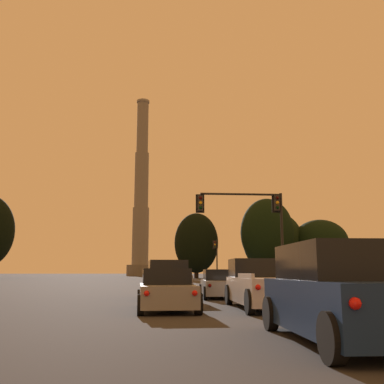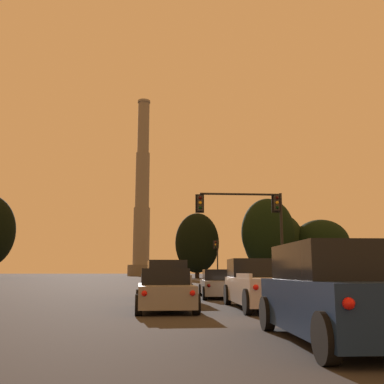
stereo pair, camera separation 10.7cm
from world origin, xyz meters
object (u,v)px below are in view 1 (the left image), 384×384
object	(u,v)px
sedan_center_lane_second	(166,290)
sedan_right_lane_front	(220,284)
suv_right_lane_third	(342,294)
traffic_light_far_right	(216,254)
smokestack	(141,205)
pickup_truck_right_lane_second	(263,286)
traffic_light_overhead_right	(254,215)
suv_center_lane_front	(167,280)

from	to	relation	value
sedan_center_lane_second	sedan_right_lane_front	xyz separation A→B (m)	(2.98, 7.27, 0.00)
suv_right_lane_third	traffic_light_far_right	xyz separation A→B (m)	(4.93, 53.81, 2.84)
traffic_light_far_right	smokestack	size ratio (longest dim) A/B	0.10
pickup_truck_right_lane_second	traffic_light_overhead_right	distance (m)	13.62
sedan_center_lane_second	suv_center_lane_front	size ratio (longest dim) A/B	0.96
traffic_light_far_right	traffic_light_overhead_right	distance (m)	33.11
sedan_center_lane_second	smokestack	xyz separation A→B (m)	(-4.77, 119.25, 20.69)
traffic_light_far_right	traffic_light_overhead_right	bearing A→B (deg)	-93.34
sedan_center_lane_second	traffic_light_overhead_right	distance (m)	15.15
pickup_truck_right_lane_second	traffic_light_overhead_right	bearing A→B (deg)	79.38
sedan_right_lane_front	traffic_light_overhead_right	world-z (taller)	traffic_light_overhead_right
suv_right_lane_third	pickup_truck_right_lane_second	bearing A→B (deg)	88.42
sedan_center_lane_second	smokestack	size ratio (longest dim) A/B	0.09
traffic_light_far_right	smokestack	distance (m)	76.25
pickup_truck_right_lane_second	suv_right_lane_third	bearing A→B (deg)	-92.11
sedan_right_lane_front	traffic_light_far_right	distance (m)	39.37
sedan_center_lane_second	traffic_light_far_right	bearing A→B (deg)	78.04
pickup_truck_right_lane_second	traffic_light_far_right	bearing A→B (deg)	85.23
suv_center_lane_front	smokestack	size ratio (longest dim) A/B	0.09
sedan_center_lane_second	suv_center_lane_front	bearing A→B (deg)	85.99
sedan_center_lane_second	pickup_truck_right_lane_second	size ratio (longest dim) A/B	0.86
suv_right_lane_third	suv_center_lane_front	xyz separation A→B (m)	(-2.92, 13.91, 0.00)
sedan_center_lane_second	traffic_light_far_right	distance (m)	46.98
sedan_right_lane_front	traffic_light_far_right	size ratio (longest dim) A/B	0.84
sedan_center_lane_second	traffic_light_overhead_right	world-z (taller)	traffic_light_overhead_right
sedan_center_lane_second	traffic_light_overhead_right	xyz separation A→B (m)	(6.13, 13.16, 4.33)
pickup_truck_right_lane_second	sedan_right_lane_front	bearing A→B (deg)	95.67
suv_center_lane_front	smokestack	bearing A→B (deg)	89.86
suv_right_lane_third	sedan_right_lane_front	bearing A→B (deg)	91.98
suv_center_lane_front	traffic_light_far_right	size ratio (longest dim) A/B	0.88
traffic_light_overhead_right	sedan_center_lane_second	bearing A→B (deg)	-114.98
traffic_light_overhead_right	smokestack	xyz separation A→B (m)	(-10.90, 106.10, 16.36)
sedan_right_lane_front	pickup_truck_right_lane_second	distance (m)	6.84
traffic_light_overhead_right	smokestack	size ratio (longest dim) A/B	0.12
sedan_right_lane_front	suv_right_lane_third	distance (m)	14.89
sedan_right_lane_front	pickup_truck_right_lane_second	world-z (taller)	pickup_truck_right_lane_second
sedan_center_lane_second	traffic_light_far_right	world-z (taller)	traffic_light_far_right
sedan_center_lane_second	suv_right_lane_third	xyz separation A→B (m)	(3.13, -7.62, 0.23)
sedan_center_lane_second	traffic_light_overhead_right	size ratio (longest dim) A/B	0.73
suv_center_lane_front	pickup_truck_right_lane_second	xyz separation A→B (m)	(3.34, -5.83, -0.09)
sedan_center_lane_second	smokestack	distance (m)	121.13
sedan_right_lane_front	suv_right_lane_third	bearing A→B (deg)	-86.67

